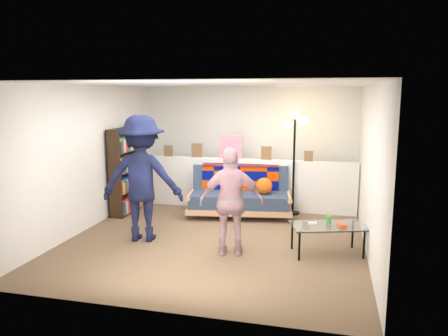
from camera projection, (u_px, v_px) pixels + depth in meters
The scene contains 10 objects.
ground at pixel (218, 237), 6.99m from camera, with size 5.00×5.00×0.00m, color brown.
room_shell at pixel (225, 130), 7.15m from camera, with size 4.60×5.05×2.45m.
half_wall_ledge at pixel (241, 184), 8.62m from camera, with size 4.45×0.15×1.00m, color silver.
ledge_decor at pixel (230, 150), 8.54m from camera, with size 2.97×0.02×0.45m.
futon_sofa at pixel (241, 195), 8.16m from camera, with size 2.02×1.18×0.82m.
bookshelf at pixel (124, 174), 8.25m from camera, with size 0.27×0.81×1.62m.
coffee_table at pixel (328, 227), 6.18m from camera, with size 1.13×0.83×0.52m.
floor_lamp at pixel (295, 142), 8.12m from camera, with size 0.45×0.36×1.93m.
person_left at pixel (142, 178), 6.71m from camera, with size 1.26×0.72×1.95m, color black.
person_right at pixel (232, 202), 6.10m from camera, with size 0.90×0.37×1.54m, color pink.
Camera 1 is at (1.69, -6.48, 2.27)m, focal length 35.00 mm.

